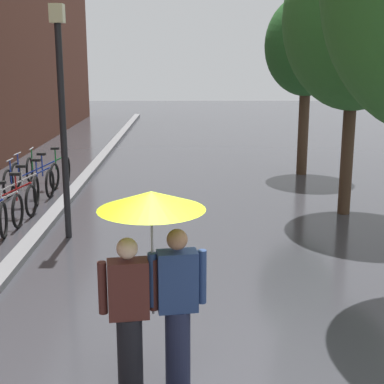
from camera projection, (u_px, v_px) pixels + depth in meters
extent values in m
plane|color=#38383D|center=(222.00, 383.00, 5.89)|extent=(80.00, 80.00, 0.00)
cube|color=slate|center=(84.00, 179.00, 15.56)|extent=(0.30, 36.00, 0.12)
cylinder|color=#473323|center=(347.00, 152.00, 12.01)|extent=(0.26, 0.26, 2.70)
ellipsoid|color=#2D6628|center=(356.00, 17.00, 11.37)|extent=(2.96, 2.96, 3.76)
cylinder|color=#473323|center=(303.00, 130.00, 16.21)|extent=(0.30, 0.30, 2.61)
ellipsoid|color=#235623|center=(307.00, 45.00, 15.67)|extent=(2.36, 2.36, 2.80)
torus|color=black|center=(3.00, 220.00, 10.56)|extent=(0.16, 0.70, 0.70)
torus|color=black|center=(18.00, 211.00, 11.18)|extent=(0.06, 0.70, 0.70)
cylinder|color=silver|center=(1.00, 198.00, 11.11)|extent=(0.04, 0.04, 0.55)
cube|color=black|center=(0.00, 183.00, 11.04)|extent=(0.22, 0.10, 0.06)
torus|color=black|center=(31.00, 201.00, 11.98)|extent=(0.10, 0.70, 0.70)
cylinder|color=red|center=(12.00, 191.00, 11.95)|extent=(0.88, 0.09, 0.43)
cylinder|color=red|center=(16.00, 188.00, 11.93)|extent=(0.04, 0.04, 0.55)
cube|color=black|center=(15.00, 174.00, 11.86)|extent=(0.23, 0.11, 0.06)
torus|color=black|center=(36.00, 191.00, 12.88)|extent=(0.14, 0.70, 0.70)
cylinder|color=silver|center=(17.00, 183.00, 12.79)|extent=(0.88, 0.14, 0.43)
cylinder|color=silver|center=(22.00, 179.00, 12.78)|extent=(0.04, 0.04, 0.55)
cube|color=black|center=(21.00, 166.00, 12.71)|extent=(0.23, 0.13, 0.06)
torus|color=black|center=(8.00, 183.00, 13.63)|extent=(0.09, 0.70, 0.70)
torus|color=black|center=(50.00, 184.00, 13.61)|extent=(0.09, 0.70, 0.70)
cylinder|color=#233DA8|center=(33.00, 176.00, 13.57)|extent=(0.88, 0.07, 0.43)
cylinder|color=#233DA8|center=(37.00, 173.00, 13.55)|extent=(0.04, 0.04, 0.55)
cube|color=black|center=(36.00, 160.00, 13.48)|extent=(0.22, 0.11, 0.06)
cylinder|color=#233DA8|center=(11.00, 172.00, 13.56)|extent=(0.04, 0.04, 0.58)
cylinder|color=#9E9EA3|center=(10.00, 160.00, 13.50)|extent=(0.04, 0.46, 0.03)
torus|color=black|center=(16.00, 176.00, 14.52)|extent=(0.13, 0.70, 0.70)
torus|color=black|center=(54.00, 176.00, 14.44)|extent=(0.13, 0.70, 0.70)
cylinder|color=#233DA8|center=(38.00, 169.00, 14.43)|extent=(0.88, 0.12, 0.43)
cylinder|color=#233DA8|center=(42.00, 166.00, 14.40)|extent=(0.04, 0.04, 0.55)
cube|color=black|center=(41.00, 154.00, 14.33)|extent=(0.23, 0.12, 0.06)
cylinder|color=#233DA8|center=(18.00, 165.00, 14.45)|extent=(0.04, 0.04, 0.58)
cylinder|color=#9E9EA3|center=(17.00, 154.00, 14.38)|extent=(0.07, 0.46, 0.03)
torus|color=black|center=(30.00, 170.00, 15.32)|extent=(0.09, 0.70, 0.70)
torus|color=black|center=(67.00, 169.00, 15.37)|extent=(0.09, 0.70, 0.70)
cylinder|color=#1E7A38|center=(52.00, 162.00, 15.31)|extent=(0.88, 0.07, 0.43)
cylinder|color=#1E7A38|center=(56.00, 160.00, 15.29)|extent=(0.04, 0.04, 0.55)
cube|color=black|center=(55.00, 148.00, 15.22)|extent=(0.22, 0.11, 0.06)
cylinder|color=#1E7A38|center=(32.00, 159.00, 15.26)|extent=(0.04, 0.04, 0.58)
cylinder|color=#9E9EA3|center=(31.00, 149.00, 15.19)|extent=(0.05, 0.46, 0.03)
cylinder|color=black|center=(130.00, 353.00, 5.71)|extent=(0.26, 0.26, 0.79)
cube|color=#4C231E|center=(128.00, 289.00, 5.55)|extent=(0.43, 0.28, 0.59)
sphere|color=beige|center=(127.00, 248.00, 5.45)|extent=(0.21, 0.21, 0.21)
cylinder|color=#4C231E|center=(103.00, 288.00, 5.50)|extent=(0.09, 0.09, 0.54)
cylinder|color=#4C231E|center=(153.00, 285.00, 5.58)|extent=(0.09, 0.09, 0.54)
cylinder|color=#1E233D|center=(178.00, 347.00, 5.78)|extent=(0.26, 0.26, 0.83)
cube|color=navy|center=(177.00, 281.00, 5.61)|extent=(0.43, 0.28, 0.62)
sphere|color=#9E7051|center=(177.00, 240.00, 5.51)|extent=(0.21, 0.21, 0.21)
cylinder|color=navy|center=(152.00, 280.00, 5.56)|extent=(0.09, 0.09, 0.56)
cylinder|color=navy|center=(202.00, 277.00, 5.64)|extent=(0.09, 0.09, 0.56)
cylinder|color=#9E9EA3|center=(152.00, 262.00, 5.54)|extent=(0.02, 0.02, 1.11)
cone|color=#BCE019|center=(151.00, 200.00, 5.40)|extent=(1.06, 1.06, 0.18)
cylinder|color=black|center=(63.00, 135.00, 10.23)|extent=(0.12, 0.12, 3.91)
cube|color=beige|center=(57.00, 13.00, 9.74)|extent=(0.24, 0.24, 0.32)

